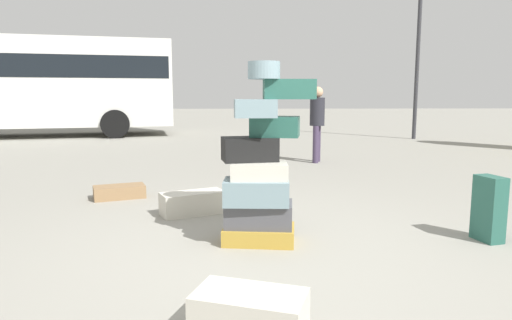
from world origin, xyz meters
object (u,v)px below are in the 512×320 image
(suitcase_tower, at_px, (261,171))
(lamp_post, at_px, (420,16))
(suitcase_teal_foreground_near, at_px, (489,209))
(parked_bus, at_px, (4,80))
(person_bearded_onlooker, at_px, (317,118))
(suitcase_cream_upright_blue, at_px, (250,314))
(suitcase_cream_right_side, at_px, (193,203))
(suitcase_brown_foreground_far, at_px, (119,192))

(suitcase_tower, relative_size, lamp_post, 0.30)
(suitcase_teal_foreground_near, xyz_separation_m, parked_bus, (-9.95, 10.95, 1.52))
(parked_bus, bearing_deg, person_bearded_onlooker, -45.37)
(suitcase_cream_upright_blue, relative_size, suitcase_cream_right_side, 0.88)
(suitcase_cream_right_side, height_order, suitcase_brown_foreground_far, suitcase_cream_right_side)
(suitcase_brown_foreground_far, bearing_deg, parked_bus, 102.84)
(suitcase_teal_foreground_near, relative_size, parked_bus, 0.06)
(person_bearded_onlooker, height_order, lamp_post, lamp_post)
(suitcase_cream_upright_blue, height_order, parked_bus, parked_bus)
(suitcase_cream_right_side, distance_m, lamp_post, 11.29)
(suitcase_cream_right_side, height_order, parked_bus, parked_bus)
(person_bearded_onlooker, bearing_deg, lamp_post, 161.53)
(person_bearded_onlooker, xyz_separation_m, lamp_post, (3.86, 4.84, 2.80))
(suitcase_tower, bearing_deg, suitcase_cream_upright_blue, -94.74)
(suitcase_tower, height_order, suitcase_cream_right_side, suitcase_tower)
(suitcase_cream_right_side, bearing_deg, suitcase_teal_foreground_near, -44.78)
(parked_bus, bearing_deg, suitcase_brown_foreground_far, -69.37)
(suitcase_teal_foreground_near, bearing_deg, parked_bus, 117.84)
(suitcase_cream_right_side, bearing_deg, parked_bus, 100.88)
(suitcase_cream_upright_blue, bearing_deg, suitcase_teal_foreground_near, 54.51)
(suitcase_tower, xyz_separation_m, lamp_post, (5.22, 9.89, 3.04))
(suitcase_cream_upright_blue, distance_m, suitcase_teal_foreground_near, 2.85)
(suitcase_brown_foreground_far, height_order, parked_bus, parked_bus)
(suitcase_brown_foreground_far, bearing_deg, suitcase_teal_foreground_near, -46.44)
(suitcase_cream_upright_blue, bearing_deg, suitcase_cream_right_side, 121.36)
(suitcase_cream_right_side, distance_m, suitcase_teal_foreground_near, 3.12)
(suitcase_cream_right_side, relative_size, person_bearded_onlooker, 0.47)
(suitcase_teal_foreground_near, height_order, lamp_post, lamp_post)
(parked_bus, bearing_deg, suitcase_teal_foreground_near, -60.54)
(person_bearded_onlooker, distance_m, parked_bus, 10.89)
(suitcase_cream_upright_blue, relative_size, suitcase_teal_foreground_near, 1.02)
(suitcase_tower, bearing_deg, lamp_post, 62.17)
(suitcase_tower, relative_size, parked_bus, 0.16)
(suitcase_brown_foreground_far, relative_size, parked_bus, 0.06)
(parked_bus, relative_size, lamp_post, 1.91)
(suitcase_tower, relative_size, suitcase_cream_upright_blue, 2.62)
(suitcase_brown_foreground_far, distance_m, suitcase_teal_foreground_near, 4.45)
(lamp_post, bearing_deg, parked_bus, 175.58)
(suitcase_tower, distance_m, suitcase_brown_foreground_far, 2.70)
(suitcase_brown_foreground_far, bearing_deg, suitcase_cream_right_side, -59.23)
(suitcase_cream_right_side, xyz_separation_m, lamp_post, (5.98, 8.87, 3.59))
(suitcase_brown_foreground_far, xyz_separation_m, lamp_post, (7.06, 8.01, 3.64))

